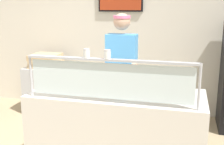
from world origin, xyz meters
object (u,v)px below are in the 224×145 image
(pizza_tray, at_px, (112,90))
(pepper_flake_shaker, at_px, (107,55))
(pizza_box_stack, at_px, (46,61))
(pizza_server, at_px, (112,88))
(parmesan_shaker, at_px, (87,54))
(worker_figure, at_px, (122,73))

(pizza_tray, xyz_separation_m, pepper_flake_shaker, (0.05, -0.35, 0.44))
(pizza_tray, distance_m, pizza_box_stack, 2.23)
(pizza_server, bearing_deg, pizza_tray, 111.14)
(pepper_flake_shaker, height_order, pizza_box_stack, pepper_flake_shaker)
(pepper_flake_shaker, bearing_deg, parmesan_shaker, 180.00)
(pepper_flake_shaker, height_order, worker_figure, worker_figure)
(pepper_flake_shaker, xyz_separation_m, pizza_box_stack, (-1.64, 1.91, -0.49))
(pizza_tray, distance_m, pepper_flake_shaker, 0.57)
(pizza_tray, bearing_deg, parmesan_shaker, -112.95)
(pizza_tray, distance_m, parmesan_shaker, 0.59)
(parmesan_shaker, height_order, worker_figure, worker_figure)
(pepper_flake_shaker, bearing_deg, pizza_box_stack, 130.56)
(pizza_tray, relative_size, pizza_server, 1.49)
(pizza_server, distance_m, pizza_box_stack, 2.24)
(pepper_flake_shaker, bearing_deg, pizza_server, 97.99)
(pizza_server, relative_size, pizza_box_stack, 0.55)
(pizza_tray, relative_size, pizza_box_stack, 0.82)
(pizza_server, distance_m, parmesan_shaker, 0.56)
(pizza_tray, height_order, pizza_box_stack, pizza_box_stack)
(pizza_tray, bearing_deg, pepper_flake_shaker, -81.76)
(pizza_server, distance_m, pepper_flake_shaker, 0.54)
(pizza_tray, relative_size, parmesan_shaker, 4.86)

